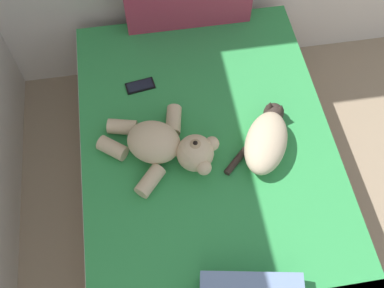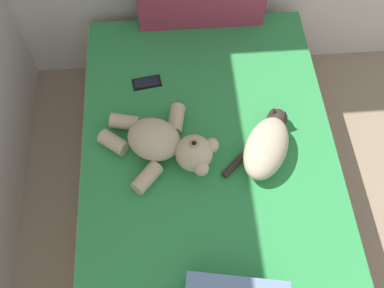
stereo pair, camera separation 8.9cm
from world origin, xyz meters
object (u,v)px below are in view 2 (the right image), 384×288
Objects in this scene: bed at (208,183)px; cell_phone at (147,83)px; teddy_bear at (165,144)px; cat at (267,145)px.

bed is 12.43× the size of cell_phone.
bed is 3.45× the size of teddy_bear.
cell_phone is (-0.55, 0.46, -0.07)m from cat.
teddy_bear is at bearing 175.73° from cat.
cell_phone is (-0.08, 0.42, -0.07)m from teddy_bear.
teddy_bear reaches higher than cell_phone.
cell_phone is at bearing 140.33° from cat.
cell_phone reaches higher than bed.
cat is 0.47m from teddy_bear.
cat is at bearing -4.27° from teddy_bear.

